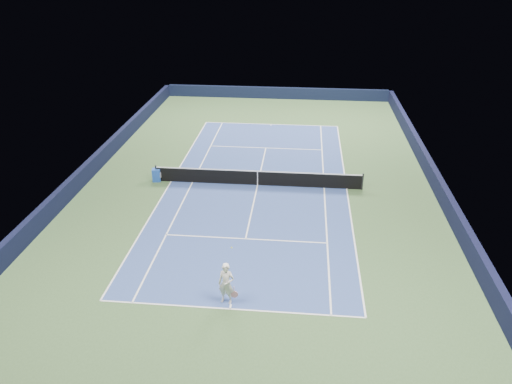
{
  "coord_description": "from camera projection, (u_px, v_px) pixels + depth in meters",
  "views": [
    {
      "loc": [
        2.65,
        -27.87,
        13.31
      ],
      "look_at": [
        0.2,
        -3.0,
        1.0
      ],
      "focal_mm": 35.0,
      "sensor_mm": 36.0,
      "label": 1
    }
  ],
  "objects": [
    {
      "name": "service_line_near",
      "position": [
        246.0,
        239.0,
        25.28
      ],
      "size": [
        8.23,
        0.08,
        0.0
      ],
      "primitive_type": "cube",
      "color": "white",
      "rests_on": "ground"
    },
    {
      "name": "wall_far",
      "position": [
        277.0,
        93.0,
        48.46
      ],
      "size": [
        22.0,
        0.35,
        1.1
      ],
      "primitive_type": "cube",
      "color": "black",
      "rests_on": "ground"
    },
    {
      "name": "center_service_line",
      "position": [
        258.0,
        185.0,
        30.99
      ],
      "size": [
        0.08,
        12.8,
        0.0
      ],
      "primitive_type": "cube",
      "color": "white",
      "rests_on": "ground"
    },
    {
      "name": "baseline_far",
      "position": [
        271.0,
        124.0,
        41.61
      ],
      "size": [
        10.97,
        0.08,
        0.0
      ],
      "primitive_type": "cube",
      "color": "white",
      "rests_on": "ground"
    },
    {
      "name": "sideline_doubles_right",
      "position": [
        347.0,
        189.0,
        30.51
      ],
      "size": [
        0.08,
        23.77,
        0.0
      ],
      "primitive_type": "cube",
      "color": "white",
      "rests_on": "ground"
    },
    {
      "name": "court_surface",
      "position": [
        258.0,
        185.0,
        31.0
      ],
      "size": [
        10.97,
        23.77,
        0.01
      ],
      "primitive_type": "cube",
      "color": "navy",
      "rests_on": "ground"
    },
    {
      "name": "wall_right",
      "position": [
        438.0,
        184.0,
        29.8
      ],
      "size": [
        0.35,
        40.0,
        1.1
      ],
      "primitive_type": "cube",
      "color": "black",
      "rests_on": "ground"
    },
    {
      "name": "service_line_far",
      "position": [
        266.0,
        148.0,
        36.71
      ],
      "size": [
        8.23,
        0.08,
        0.0
      ],
      "primitive_type": "cube",
      "color": "white",
      "rests_on": "ground"
    },
    {
      "name": "baseline_near",
      "position": [
        230.0,
        309.0,
        20.38
      ],
      "size": [
        10.97,
        0.08,
        0.0
      ],
      "primitive_type": "cube",
      "color": "white",
      "rests_on": "ground"
    },
    {
      "name": "sideline_singles_right",
      "position": [
        324.0,
        188.0,
        30.63
      ],
      "size": [
        0.08,
        23.77,
        0.0
      ],
      "primitive_type": "cube",
      "color": "white",
      "rests_on": "ground"
    },
    {
      "name": "center_mark_near",
      "position": [
        230.0,
        307.0,
        20.52
      ],
      "size": [
        0.08,
        0.3,
        0.0
      ],
      "primitive_type": "cube",
      "color": "white",
      "rests_on": "ground"
    },
    {
      "name": "sideline_doubles_left",
      "position": [
        171.0,
        181.0,
        31.48
      ],
      "size": [
        0.08,
        23.77,
        0.0
      ],
      "primitive_type": "cube",
      "color": "white",
      "rests_on": "ground"
    },
    {
      "name": "sideline_singles_left",
      "position": [
        193.0,
        182.0,
        31.36
      ],
      "size": [
        0.08,
        23.77,
        0.0
      ],
      "primitive_type": "cube",
      "color": "white",
      "rests_on": "ground"
    },
    {
      "name": "ground",
      "position": [
        258.0,
        185.0,
        31.0
      ],
      "size": [
        40.0,
        40.0,
        0.0
      ],
      "primitive_type": "plane",
      "color": "#35512C",
      "rests_on": "ground"
    },
    {
      "name": "sponsor_cube",
      "position": [
        157.0,
        175.0,
        31.37
      ],
      "size": [
        0.6,
        0.54,
        0.82
      ],
      "color": "#1D49B0",
      "rests_on": "ground"
    },
    {
      "name": "tennis_player",
      "position": [
        226.0,
        284.0,
        20.38
      ],
      "size": [
        0.86,
        1.32,
        2.08
      ],
      "color": "silver",
      "rests_on": "ground"
    },
    {
      "name": "wall_left",
      "position": [
        88.0,
        170.0,
        31.71
      ],
      "size": [
        0.35,
        40.0,
        1.1
      ],
      "primitive_type": "cube",
      "color": "black",
      "rests_on": "ground"
    },
    {
      "name": "tennis_net",
      "position": [
        258.0,
        178.0,
        30.78
      ],
      "size": [
        12.9,
        0.1,
        1.07
      ],
      "color": "black",
      "rests_on": "ground"
    },
    {
      "name": "center_mark_far",
      "position": [
        271.0,
        125.0,
        41.47
      ],
      "size": [
        0.08,
        0.3,
        0.0
      ],
      "primitive_type": "cube",
      "color": "white",
      "rests_on": "ground"
    }
  ]
}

